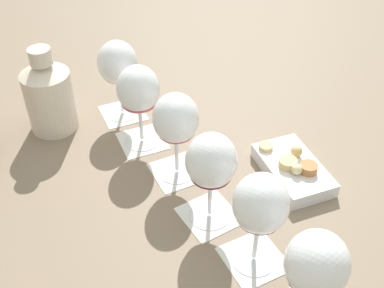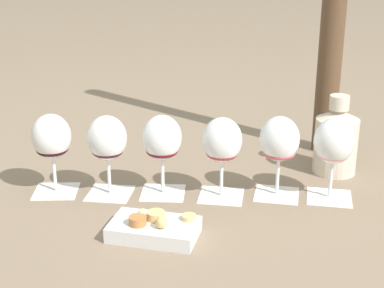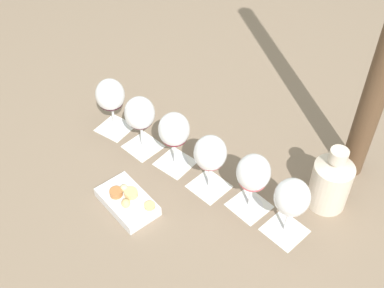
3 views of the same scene
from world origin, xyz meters
The scene contains 15 objects.
ground_plane centered at (0.00, 0.00, 0.00)m, with size 8.00×8.00×0.00m, color #7F6B56.
tasting_card_0 centered at (-0.20, 0.21, 0.00)m, with size 0.13×0.13×0.00m.
tasting_card_1 centered at (-0.13, 0.12, 0.00)m, with size 0.13×0.13×0.00m.
tasting_card_2 centered at (-0.04, 0.05, 0.00)m, with size 0.13×0.13×0.00m.
tasting_card_3 centered at (0.04, -0.05, 0.00)m, with size 0.13×0.13×0.00m.
tasting_card_4 centered at (0.13, -0.12, 0.00)m, with size 0.13×0.13×0.00m.
tasting_card_5 centered at (0.21, -0.21, 0.00)m, with size 0.13×0.13×0.00m.
wine_glass_0 centered at (-0.20, 0.21, 0.12)m, with size 0.08×0.08×0.17m.
wine_glass_1 centered at (-0.13, 0.12, 0.12)m, with size 0.08×0.08×0.17m.
wine_glass_2 centered at (-0.04, 0.05, 0.12)m, with size 0.08×0.08×0.17m.
wine_glass_3 centered at (0.04, -0.05, 0.12)m, with size 0.08×0.08×0.17m.
wine_glass_4 centered at (0.13, -0.12, 0.12)m, with size 0.08×0.08×0.17m.
wine_glass_5 centered at (0.21, -0.21, 0.12)m, with size 0.08×0.08×0.17m.
ceramic_vase centered at (-0.33, 0.13, 0.08)m, with size 0.10×0.10×0.19m.
snack_dish centered at (0.18, 0.09, 0.02)m, with size 0.17×0.19×0.05m.
Camera 3 is at (0.09, 0.87, 0.97)m, focal length 45.00 mm.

